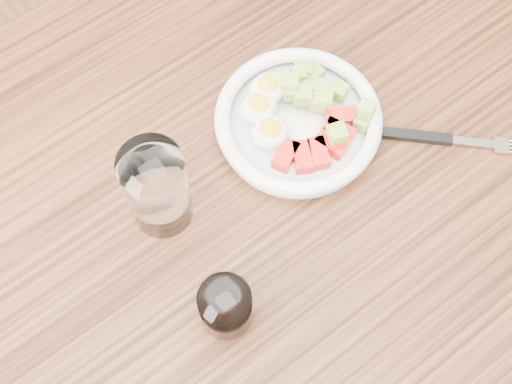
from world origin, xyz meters
TOP-DOWN VIEW (x-y plane):
  - ground at (0.00, 0.00)m, footprint 4.00×4.00m
  - dining_table at (0.00, 0.00)m, footprint 1.50×0.90m
  - bowl at (0.10, 0.07)m, footprint 0.22×0.22m
  - fork at (0.23, -0.06)m, footprint 0.16×0.16m
  - water_glass at (-0.11, 0.07)m, footprint 0.08×0.08m
  - coffee_glass at (-0.13, -0.09)m, footprint 0.06×0.06m

SIDE VIEW (x-z plane):
  - ground at x=0.00m, z-range 0.00..0.00m
  - dining_table at x=0.00m, z-range 0.28..1.05m
  - fork at x=0.23m, z-range 0.77..0.78m
  - bowl at x=0.10m, z-range 0.76..0.82m
  - coffee_glass at x=-0.13m, z-range 0.77..0.84m
  - water_glass at x=-0.11m, z-range 0.77..0.91m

